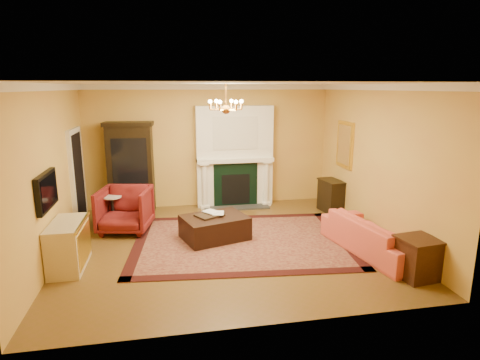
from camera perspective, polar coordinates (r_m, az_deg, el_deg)
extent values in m
cube|color=brown|center=(7.79, -1.86, -9.16)|extent=(6.00, 5.50, 0.02)
cube|color=silver|center=(7.21, -2.04, 13.64)|extent=(6.00, 5.50, 0.02)
cube|color=gold|center=(10.05, -4.35, 4.82)|extent=(6.00, 0.02, 3.00)
cube|color=gold|center=(4.73, 3.16, -4.65)|extent=(6.00, 0.02, 3.00)
cube|color=gold|center=(7.53, -25.24, 0.80)|extent=(0.02, 5.50, 3.00)
cube|color=gold|center=(8.35, 18.94, 2.45)|extent=(0.02, 5.50, 3.00)
cube|color=white|center=(10.01, -0.80, 3.37)|extent=(1.90, 0.32, 2.50)
cube|color=silver|center=(9.76, -0.63, 6.68)|extent=(1.10, 0.01, 0.80)
cube|color=black|center=(9.99, -0.62, -0.75)|extent=(1.10, 0.02, 1.10)
cube|color=black|center=(10.01, -0.61, -1.31)|extent=(0.70, 0.02, 0.75)
cube|color=#333333|center=(10.02, -0.49, -3.86)|extent=(1.60, 0.50, 0.04)
cube|color=white|center=(9.96, -0.74, 2.92)|extent=(1.90, 0.44, 0.10)
cylinder|color=white|center=(9.87, -5.07, -0.74)|extent=(0.14, 0.14, 1.18)
cylinder|color=white|center=(10.13, 3.74, -0.35)|extent=(0.14, 0.14, 1.18)
cube|color=white|center=(9.90, -4.46, 13.05)|extent=(6.00, 0.08, 0.12)
cube|color=white|center=(7.37, -25.96, 11.81)|extent=(0.08, 5.50, 0.12)
cube|color=white|center=(8.20, 19.39, 12.37)|extent=(0.08, 5.50, 0.12)
cube|color=silver|center=(9.22, -22.12, 0.29)|extent=(0.08, 1.05, 2.10)
cube|color=black|center=(9.22, -21.89, 0.12)|extent=(0.02, 0.85, 1.95)
cube|color=black|center=(6.98, -25.83, -1.42)|extent=(0.08, 0.95, 0.58)
cube|color=black|center=(6.96, -25.47, -1.40)|extent=(0.01, 0.85, 0.48)
cube|color=yellow|center=(9.53, 14.70, 4.89)|extent=(0.05, 0.76, 1.05)
cube|color=white|center=(9.52, 14.54, 4.89)|extent=(0.01, 0.62, 0.90)
cylinder|color=#BB7D33|center=(7.22, -2.03, 11.97)|extent=(0.03, 0.03, 0.40)
sphere|color=#BB7D33|center=(7.22, -2.01, 9.99)|extent=(0.16, 0.16, 0.16)
sphere|color=#FFE5B2|center=(7.27, 0.20, 11.12)|extent=(0.07, 0.07, 0.07)
sphere|color=#FFE5B2|center=(7.48, -1.23, 11.18)|extent=(0.07, 0.07, 0.07)
sphere|color=#FFE5B2|center=(7.44, -3.40, 11.15)|extent=(0.07, 0.07, 0.07)
sphere|color=#FFE5B2|center=(7.18, -4.27, 11.06)|extent=(0.07, 0.07, 0.07)
sphere|color=#FFE5B2|center=(6.96, -2.88, 11.02)|extent=(0.07, 0.07, 0.07)
sphere|color=#FFE5B2|center=(7.00, -0.56, 11.05)|extent=(0.07, 0.07, 0.07)
cube|color=#440E11|center=(7.92, 0.19, -8.64)|extent=(4.40, 3.47, 0.02)
cube|color=black|center=(9.84, -15.24, 1.44)|extent=(1.06, 0.55, 2.06)
imported|color=maroon|center=(8.63, -16.05, -3.79)|extent=(1.16, 1.12, 1.02)
cylinder|color=black|center=(8.99, -17.49, -6.50)|extent=(0.28, 0.28, 0.04)
cylinder|color=black|center=(8.88, -17.64, -4.42)|extent=(0.06, 0.06, 0.64)
cylinder|color=white|center=(8.79, -17.79, -2.29)|extent=(0.40, 0.40, 0.03)
cube|color=beige|center=(7.27, -23.23, -8.52)|extent=(0.51, 1.06, 0.79)
imported|color=#D05042|center=(7.67, 18.51, -6.74)|extent=(1.00, 2.26, 0.85)
cube|color=#32190D|center=(6.97, 23.91, -10.25)|extent=(0.60, 0.60, 0.63)
cube|color=black|center=(9.88, 12.82, -2.31)|extent=(0.46, 0.71, 0.75)
cube|color=black|center=(7.97, -3.62, -6.73)|extent=(1.41, 1.19, 0.45)
cube|color=black|center=(7.93, -4.36, -5.01)|extent=(0.62, 0.58, 0.03)
imported|color=gray|center=(7.90, -4.73, -3.75)|extent=(0.20, 0.17, 0.31)
imported|color=gray|center=(7.90, -3.91, -3.81)|extent=(0.22, 0.06, 0.30)
cylinder|color=gray|center=(9.87, -3.68, 3.39)|extent=(0.12, 0.12, 0.10)
cone|color=#0F391A|center=(9.84, -3.71, 4.76)|extent=(0.18, 0.18, 0.38)
cylinder|color=gray|center=(10.07, 2.73, 3.55)|extent=(0.10, 0.10, 0.09)
cone|color=#0F391A|center=(10.04, 2.74, 4.69)|extent=(0.15, 0.15, 0.32)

